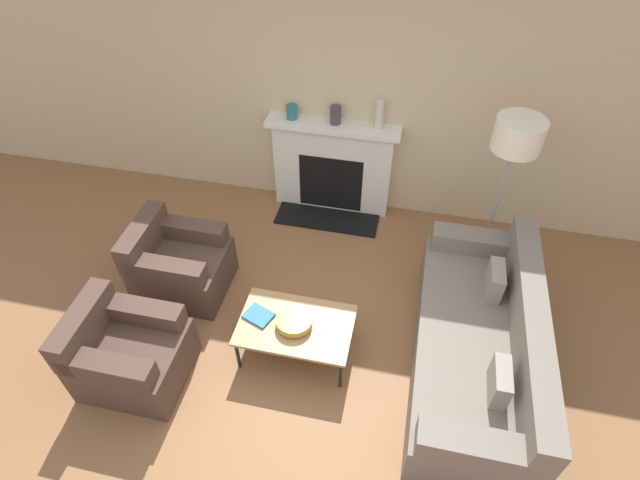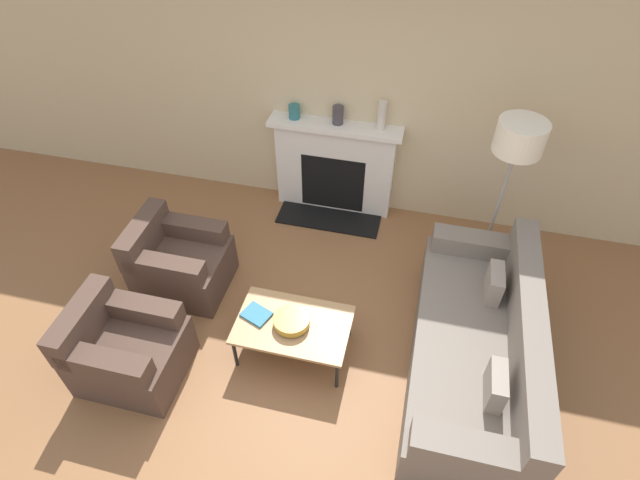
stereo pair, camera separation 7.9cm
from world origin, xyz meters
TOP-DOWN VIEW (x-y plane):
  - ground_plane at (0.00, 0.00)m, footprint 18.00×18.00m
  - wall_back at (0.00, 2.50)m, footprint 18.00×0.06m
  - fireplace at (-0.19, 2.36)m, footprint 1.43×0.59m
  - couch at (1.46, 0.48)m, footprint 0.94×2.25m
  - armchair_near at (-1.41, -0.24)m, footprint 0.84×0.72m
  - armchair_far at (-1.41, 0.79)m, footprint 0.84×0.72m
  - coffee_table at (-0.10, 0.30)m, footprint 0.98×0.63m
  - bowl at (-0.11, 0.29)m, footprint 0.31×0.31m
  - book at (-0.43, 0.31)m, footprint 0.29×0.26m
  - floor_lamp at (1.53, 1.81)m, footprint 0.43×0.43m
  - mantel_vase_left at (-0.64, 2.37)m, footprint 0.12×0.12m
  - mantel_vase_center_left at (-0.17, 2.37)m, footprint 0.12×0.12m
  - mantel_vase_center_right at (0.28, 2.37)m, footprint 0.09×0.09m

SIDE VIEW (x-z plane):
  - ground_plane at x=0.00m, z-range 0.00..0.00m
  - couch at x=1.46m, z-range -0.11..0.73m
  - armchair_near at x=-1.41m, z-range -0.08..0.70m
  - armchair_far at x=-1.41m, z-range -0.08..0.70m
  - coffee_table at x=-0.10m, z-range 0.16..0.55m
  - book at x=-0.43m, z-range 0.38..0.41m
  - bowl at x=-0.11m, z-range 0.39..0.48m
  - fireplace at x=-0.19m, z-range -0.01..1.10m
  - mantel_vase_left at x=-0.64m, z-range 1.11..1.26m
  - mantel_vase_center_left at x=-0.17m, z-range 1.11..1.30m
  - mantel_vase_center_right at x=0.28m, z-range 1.11..1.42m
  - floor_lamp at x=1.53m, z-range 0.58..2.26m
  - wall_back at x=0.00m, z-range 0.00..2.90m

